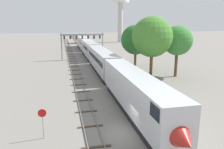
% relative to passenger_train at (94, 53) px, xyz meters
% --- Properties ---
extents(ground_plane, '(400.00, 400.00, 0.00)m').
position_rel_passenger_train_xyz_m(ground_plane, '(-2.00, -38.05, -2.60)').
color(ground_plane, gray).
extents(track_main, '(2.60, 200.00, 0.16)m').
position_rel_passenger_train_xyz_m(track_main, '(0.00, 21.95, -2.54)').
color(track_main, slate).
rests_on(track_main, ground).
extents(track_near, '(2.60, 160.00, 0.16)m').
position_rel_passenger_train_xyz_m(track_near, '(-5.50, 1.95, -2.54)').
color(track_near, slate).
rests_on(track_near, ground).
extents(passenger_train, '(3.04, 88.77, 4.80)m').
position_rel_passenger_train_xyz_m(passenger_train, '(0.00, 0.00, 0.00)').
color(passenger_train, silver).
rests_on(passenger_train, ground).
extents(signal_gantry, '(12.10, 0.49, 7.55)m').
position_rel_passenger_train_xyz_m(signal_gantry, '(-2.25, 6.42, 3.00)').
color(signal_gantry, '#999BA0').
rests_on(signal_gantry, ground).
extents(water_tower, '(8.77, 8.77, 25.02)m').
position_rel_passenger_train_xyz_m(water_tower, '(22.02, 57.89, 16.63)').
color(water_tower, beige).
rests_on(water_tower, ground).
extents(stop_sign, '(0.76, 0.08, 2.88)m').
position_rel_passenger_train_xyz_m(stop_sign, '(-10.00, -37.44, -0.73)').
color(stop_sign, gray).
rests_on(stop_sign, ground).
extents(trackside_tree_left, '(7.34, 7.34, 11.52)m').
position_rel_passenger_train_xyz_m(trackside_tree_left, '(8.06, -18.73, 5.23)').
color(trackside_tree_left, brown).
rests_on(trackside_tree_left, ground).
extents(trackside_tree_mid, '(6.75, 6.75, 9.83)m').
position_rel_passenger_train_xyz_m(trackside_tree_mid, '(8.64, -7.67, 3.83)').
color(trackside_tree_mid, brown).
rests_on(trackside_tree_mid, ground).
extents(trackside_tree_right, '(5.65, 5.65, 9.83)m').
position_rel_passenger_train_xyz_m(trackside_tree_right, '(13.59, -17.86, 4.36)').
color(trackside_tree_right, brown).
rests_on(trackside_tree_right, ground).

